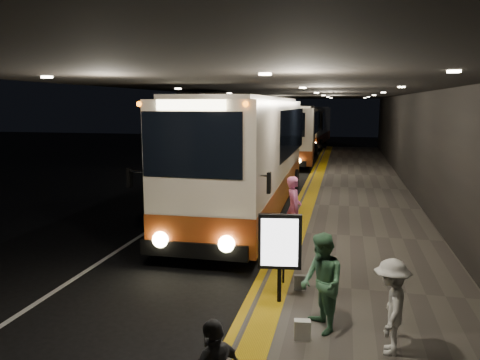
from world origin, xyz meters
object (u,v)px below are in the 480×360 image
(coach_second, at_px, (296,135))
(coach_third, at_px, (312,128))
(passenger_waiting_white, at_px, (391,307))
(bag_plain, at_px, (302,330))
(info_sign, at_px, (280,244))
(passenger_waiting_green, at_px, (322,283))
(bag_polka, at_px, (300,282))
(coach_main, at_px, (249,160))
(passenger_boarding, at_px, (294,208))
(stanchion_post, at_px, (284,260))

(coach_second, relative_size, coach_third, 1.04)
(passenger_waiting_white, xyz_separation_m, bag_plain, (-1.35, 0.10, -0.58))
(coach_third, distance_m, passenger_waiting_white, 37.33)
(coach_third, relative_size, bag_plain, 34.44)
(passenger_waiting_white, height_order, info_sign, info_sign)
(coach_second, relative_size, info_sign, 6.79)
(passenger_waiting_green, relative_size, bag_polka, 5.45)
(coach_main, bearing_deg, passenger_waiting_green, -72.08)
(passenger_waiting_green, distance_m, passenger_waiting_white, 1.18)
(coach_second, xyz_separation_m, passenger_boarding, (1.95, -19.65, -0.72))
(coach_second, xyz_separation_m, passenger_waiting_white, (4.07, -25.47, -0.88))
(coach_main, height_order, coach_third, coach_main)
(bag_polka, bearing_deg, coach_second, 96.11)
(coach_third, distance_m, passenger_waiting_green, 36.75)
(coach_second, bearing_deg, coach_third, 85.92)
(bag_polka, bearing_deg, bag_plain, -83.73)
(passenger_waiting_white, relative_size, stanchion_post, 1.44)
(coach_main, xyz_separation_m, bag_polka, (2.56, -7.14, -1.65))
(passenger_waiting_green, relative_size, info_sign, 0.97)
(bag_polka, distance_m, stanchion_post, 0.60)
(info_sign, relative_size, stanchion_post, 1.68)
(bag_polka, xyz_separation_m, info_sign, (-0.34, -0.71, 1.02))
(coach_third, bearing_deg, info_sign, -83.52)
(coach_second, distance_m, stanchion_post, 23.14)
(passenger_boarding, height_order, bag_polka, passenger_boarding)
(bag_plain, relative_size, info_sign, 0.19)
(passenger_waiting_white, bearing_deg, passenger_waiting_green, -107.04)
(bag_plain, bearing_deg, info_sign, 112.72)
(passenger_boarding, bearing_deg, passenger_waiting_white, -169.70)
(passenger_waiting_white, bearing_deg, info_sign, -120.09)
(coach_main, xyz_separation_m, stanchion_post, (2.17, -6.87, -1.28))
(bag_plain, bearing_deg, passenger_boarding, 97.68)
(bag_polka, height_order, bag_plain, bag_plain)
(passenger_boarding, relative_size, bag_polka, 5.83)
(coach_main, xyz_separation_m, coach_third, (0.31, 27.80, -0.25))
(coach_second, xyz_separation_m, bag_polka, (2.49, -23.29, -1.47))
(info_sign, bearing_deg, passenger_waiting_green, -56.54)
(coach_third, bearing_deg, coach_main, -87.22)
(bag_plain, height_order, info_sign, info_sign)
(coach_main, bearing_deg, coach_second, 88.57)
(coach_third, bearing_deg, coach_second, -87.80)
(coach_second, relative_size, bag_polka, 38.33)
(info_sign, bearing_deg, coach_third, 85.70)
(coach_main, distance_m, bag_polka, 7.76)
(coach_main, distance_m, passenger_boarding, 4.14)
(coach_third, height_order, passenger_waiting_white, coach_third)
(coach_third, distance_m, bag_plain, 37.13)
(coach_third, height_order, bag_plain, coach_third)
(coach_second, distance_m, bag_polka, 23.47)
(coach_second, relative_size, stanchion_post, 11.44)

